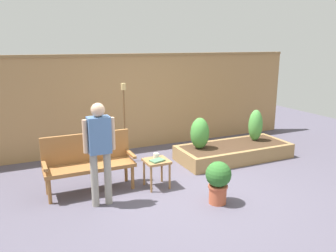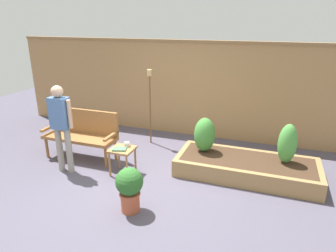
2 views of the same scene
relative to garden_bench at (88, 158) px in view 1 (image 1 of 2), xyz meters
The scene contains 12 objects.
ground_plane 1.65m from the garden_bench, 26.35° to the right, with size 14.00×14.00×0.00m, color #514C5B.
fence_back 2.43m from the garden_bench, 53.78° to the left, with size 8.40×0.14×2.16m.
garden_bench is the anchor object (origin of this frame).
side_table 1.13m from the garden_bench, 19.35° to the right, with size 0.40×0.40×0.48m.
cup_on_table 1.13m from the garden_bench, 13.31° to the right, with size 0.13×0.09×0.08m.
book_on_table 1.13m from the garden_bench, 22.65° to the right, with size 0.23×0.16×0.03m, color #4C7A56.
potted_boxwood 2.13m from the garden_bench, 38.25° to the right, with size 0.39×0.39×0.66m.
raised_planter_bed 3.14m from the garden_bench, ahead, with size 2.40×1.00×0.30m.
shrub_near_bench 2.36m from the garden_bench, ahead, with size 0.38×0.38×0.63m.
shrub_far_corner 3.74m from the garden_bench, ahead, with size 0.30×0.30×0.68m.
tiki_torch 1.57m from the garden_bench, 48.44° to the left, with size 0.10×0.10×1.61m.
person_by_bench 0.74m from the garden_bench, 85.09° to the right, with size 0.47×0.20×1.56m.
Camera 1 is at (-2.40, -4.63, 2.37)m, focal length 36.21 mm.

